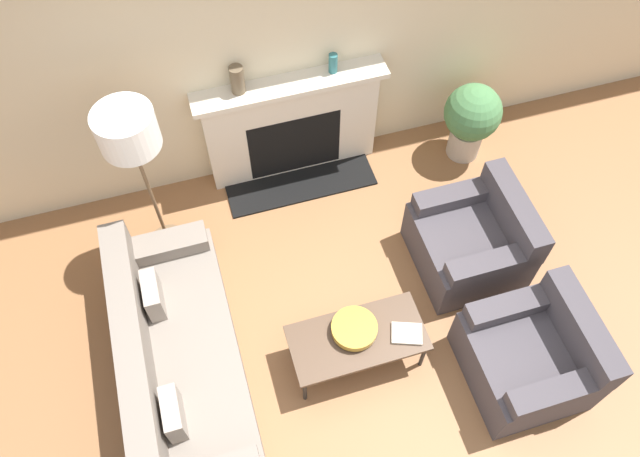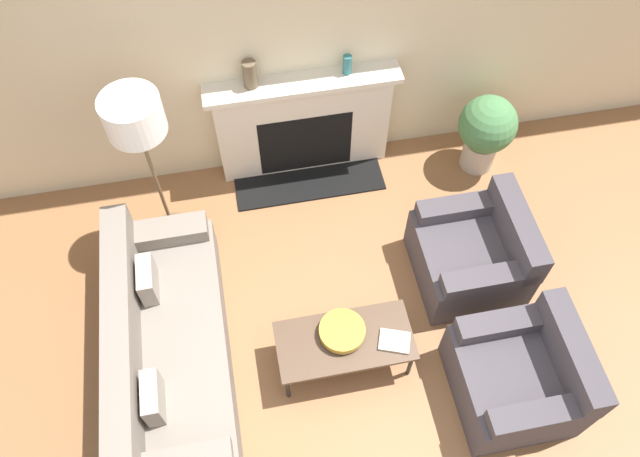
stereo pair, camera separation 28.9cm
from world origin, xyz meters
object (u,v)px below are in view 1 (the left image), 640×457
armchair_near (531,356)px  armchair_far (473,241)px  bowl (354,328)px  mantel_vase_left (237,80)px  book (407,334)px  potted_plant (471,117)px  couch (179,362)px  mantel_vase_center_left (333,63)px  fireplace (292,128)px  floor_lamp (130,139)px  coffee_table (357,339)px

armchair_near → armchair_far: 1.08m
armchair_far → bowl: armchair_far is taller
bowl → mantel_vase_left: (-0.37, 2.03, 0.78)m
book → potted_plant: 2.28m
couch → mantel_vase_center_left: 2.72m
mantel_vase_left → fireplace: bearing=-2.0°
bowl → mantel_vase_left: mantel_vase_left is taller
couch → armchair_far: couch is taller
floor_lamp → couch: bearing=-93.3°
armchair_near → bowl: 1.37m
armchair_near → floor_lamp: bearing=-128.9°
bowl → potted_plant: bearing=44.6°
armchair_near → mantel_vase_left: (-1.61, 2.58, 0.93)m
floor_lamp → fireplace: bearing=22.3°
armchair_far → potted_plant: size_ratio=1.06×
mantel_vase_center_left → potted_plant: 1.49m
floor_lamp → mantel_vase_left: bearing=31.9°
couch → armchair_near: couch is taller
armchair_far → mantel_vase_left: 2.39m
mantel_vase_left → armchair_far: bearing=-42.9°
coffee_table → mantel_vase_center_left: 2.29m
fireplace → mantel_vase_left: 0.81m
book → mantel_vase_center_left: size_ratio=1.55×
armchair_far → mantel_vase_left: bearing=-132.9°
armchair_near → mantel_vase_left: 3.18m
armchair_far → mantel_vase_left: mantel_vase_left is taller
armchair_far → potted_plant: bearing=157.9°
floor_lamp → mantel_vase_center_left: floor_lamp is taller
armchair_far → floor_lamp: (-2.51, 0.94, 1.10)m
book → mantel_vase_left: mantel_vase_left is taller
book → mantel_vase_left: bearing=129.1°
book → potted_plant: size_ratio=0.34×
armchair_far → book: (-0.87, -0.67, 0.11)m
fireplace → armchair_near: 2.83m
couch → floor_lamp: floor_lamp is taller
mantel_vase_left → book: bearing=-71.2°
armchair_far → mantel_vase_center_left: mantel_vase_center_left is taller
mantel_vase_left → potted_plant: bearing=-9.1°
couch → mantel_vase_left: size_ratio=8.33×
book → potted_plant: bearing=74.0°
couch → bowl: 1.36m
coffee_table → floor_lamp: 2.24m
bowl → book: bowl is taller
fireplace → armchair_far: bearing=-51.5°
armchair_far → floor_lamp: bearing=-110.6°
book → bowl: bearing=-179.9°
book → coffee_table: bearing=-172.6°
fireplace → coffee_table: (-0.05, -2.07, -0.17)m
floor_lamp → mantel_vase_left: floor_lamp is taller
potted_plant → couch: bearing=-153.6°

